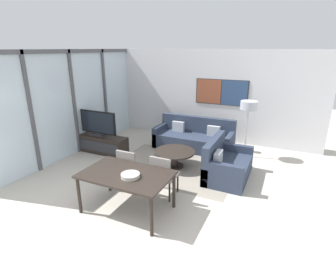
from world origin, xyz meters
The scene contains 14 objects.
ground_plane centered at (0.00, 0.00, 0.00)m, with size 24.00×24.00×0.00m, color beige.
wall_back centered at (0.02, 5.32, 1.41)m, with size 6.86×0.09×2.80m.
window_wall_left centered at (-2.92, 2.66, 1.53)m, with size 0.07×5.32×2.80m.
area_rug centered at (-0.01, 2.89, 0.00)m, with size 2.98×2.17×0.01m.
tv_console centered at (-2.33, 2.88, 0.25)m, with size 1.68×0.43×0.49m.
television centered at (-2.33, 2.89, 0.84)m, with size 1.15×0.20×0.70m.
sofa_main centered at (-0.01, 4.33, 0.28)m, with size 2.27×0.87×0.90m.
sofa_side centered at (1.24, 2.87, 0.29)m, with size 0.87×1.38×0.90m.
coffee_table centered at (-0.01, 2.89, 0.32)m, with size 1.00×1.00×0.42m.
dining_table centered at (-0.05, 0.84, 0.67)m, with size 1.58×0.98×0.74m.
dining_chair_left centered at (-0.42, 1.51, 0.50)m, with size 0.46×0.46×0.88m.
dining_chair_centre centered at (0.33, 1.53, 0.50)m, with size 0.46×0.46×0.88m.
fruit_bowl centered at (0.10, 0.75, 0.78)m, with size 0.32×0.32×0.07m.
floor_lamp centered at (1.45, 4.29, 1.35)m, with size 0.44×0.44×1.53m.
Camera 1 is at (2.37, -2.60, 2.83)m, focal length 28.00 mm.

